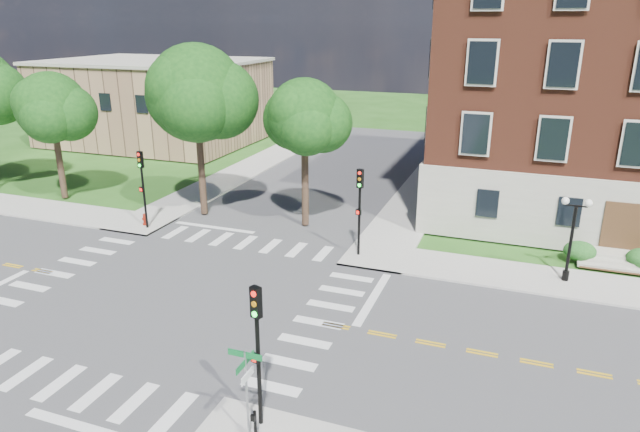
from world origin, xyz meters
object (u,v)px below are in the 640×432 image
(traffic_signal_nw, at_px, (142,180))
(street_sign_pole, at_px, (246,379))
(fire_hydrant, at_px, (145,219))
(push_button_post, at_px, (255,426))
(twin_lamp_west, at_px, (572,235))
(traffic_signal_se, at_px, (257,339))
(traffic_signal_ne, at_px, (360,201))

(traffic_signal_nw, distance_m, street_sign_pole, 20.65)
(street_sign_pole, xyz_separation_m, fire_hydrant, (-14.91, 15.07, -1.84))
(street_sign_pole, height_order, push_button_post, street_sign_pole)
(traffic_signal_nw, relative_size, twin_lamp_west, 1.13)
(traffic_signal_se, distance_m, fire_hydrant, 20.82)
(traffic_signal_se, height_order, traffic_signal_nw, same)
(street_sign_pole, bearing_deg, traffic_signal_se, 90.16)
(push_button_post, bearing_deg, traffic_signal_ne, 94.90)
(traffic_signal_se, height_order, push_button_post, traffic_signal_se)
(push_button_post, bearing_deg, street_sign_pole, 154.51)
(push_button_post, xyz_separation_m, fire_hydrant, (-15.20, 15.20, -0.33))
(twin_lamp_west, relative_size, push_button_post, 3.53)
(traffic_signal_ne, bearing_deg, traffic_signal_nw, -178.21)
(traffic_signal_se, relative_size, fire_hydrant, 6.40)
(traffic_signal_ne, xyz_separation_m, push_button_post, (1.30, -15.24, -2.39))
(push_button_post, distance_m, fire_hydrant, 21.50)
(traffic_signal_se, distance_m, push_button_post, 2.58)
(traffic_signal_se, height_order, street_sign_pole, traffic_signal_se)
(twin_lamp_west, height_order, push_button_post, twin_lamp_west)
(traffic_signal_ne, xyz_separation_m, traffic_signal_nw, (-13.47, -0.42, 0.00))
(fire_hydrant, bearing_deg, traffic_signal_nw, -42.95)
(fire_hydrant, bearing_deg, traffic_signal_ne, 0.13)
(twin_lamp_west, distance_m, street_sign_pole, 18.20)
(twin_lamp_west, bearing_deg, traffic_signal_nw, -177.96)
(traffic_signal_ne, bearing_deg, twin_lamp_west, 2.35)
(traffic_signal_ne, distance_m, traffic_signal_nw, 13.48)
(traffic_signal_se, bearing_deg, traffic_signal_nw, 136.24)
(traffic_signal_ne, xyz_separation_m, street_sign_pole, (1.02, -15.10, -0.88))
(twin_lamp_west, height_order, street_sign_pole, twin_lamp_west)
(twin_lamp_west, xyz_separation_m, fire_hydrant, (-24.40, -0.46, -2.06))
(traffic_signal_nw, relative_size, push_button_post, 4.00)
(street_sign_pole, bearing_deg, push_button_post, -25.49)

